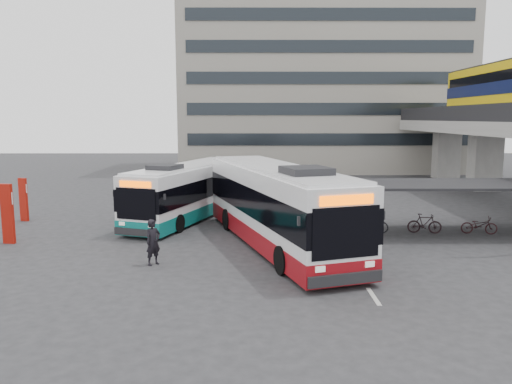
{
  "coord_description": "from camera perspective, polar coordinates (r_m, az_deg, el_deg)",
  "views": [
    {
      "loc": [
        -1.38,
        -21.46,
        5.75
      ],
      "look_at": [
        -1.28,
        3.62,
        2.0
      ],
      "focal_mm": 35.0,
      "sensor_mm": 36.0,
      "label": 1
    }
  ],
  "objects": [
    {
      "name": "sign_totem_north",
      "position": [
        30.72,
        -25.04,
        -0.72
      ],
      "size": [
        0.51,
        0.3,
        2.43
      ],
      "rotation": [
        0.0,
        0.0,
        -0.33
      ],
      "color": "#9C1309",
      "rests_on": "ground"
    },
    {
      "name": "office_block",
      "position": [
        58.33,
        7.28,
        15.08
      ],
      "size": [
        30.0,
        15.0,
        25.0
      ],
      "primitive_type": "cube",
      "color": "gray",
      "rests_on": "ground"
    },
    {
      "name": "ground",
      "position": [
        22.26,
        3.35,
        -6.48
      ],
      "size": [
        120.0,
        120.0,
        0.0
      ],
      "primitive_type": "plane",
      "color": "#28282B",
      "rests_on": "ground"
    },
    {
      "name": "pedestrian",
      "position": [
        20.04,
        -11.67,
        -5.64
      ],
      "size": [
        0.77,
        0.79,
        1.82
      ],
      "primitive_type": "imported",
      "rotation": [
        0.0,
        0.0,
        0.83
      ],
      "color": "black",
      "rests_on": "ground"
    },
    {
      "name": "bus_teal",
      "position": [
        28.9,
        -7.58,
        0.07
      ],
      "size": [
        6.02,
        11.47,
        3.34
      ],
      "rotation": [
        0.0,
        0.0,
        -0.33
      ],
      "color": "white",
      "rests_on": "ground"
    },
    {
      "name": "sign_totem_mid",
      "position": [
        25.51,
        -26.53,
        -2.16
      ],
      "size": [
        0.6,
        0.27,
        2.77
      ],
      "rotation": [
        0.0,
        0.0,
        -0.17
      ],
      "color": "#9C1309",
      "rests_on": "ground"
    },
    {
      "name": "bus_main",
      "position": [
        22.52,
        2.36,
        -1.61
      ],
      "size": [
        6.71,
        13.32,
        3.87
      ],
      "rotation": [
        0.0,
        0.0,
        0.31
      ],
      "color": "white",
      "rests_on": "ground"
    },
    {
      "name": "bike_shelter",
      "position": [
        26.69,
        21.39,
        -0.95
      ],
      "size": [
        10.0,
        4.0,
        2.54
      ],
      "color": "#595B60",
      "rests_on": "ground"
    },
    {
      "name": "road_markings",
      "position": [
        19.72,
        11.25,
        -8.59
      ],
      "size": [
        0.15,
        7.6,
        0.01
      ],
      "color": "beige",
      "rests_on": "ground"
    }
  ]
}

